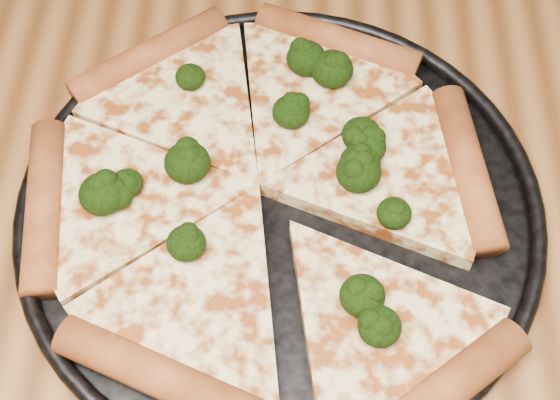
{
  "coord_description": "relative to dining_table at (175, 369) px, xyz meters",
  "views": [
    {
      "loc": [
        0.09,
        -0.19,
        1.23
      ],
      "look_at": [
        0.08,
        0.09,
        0.77
      ],
      "focal_mm": 48.96,
      "sensor_mm": 36.0,
      "label": 1
    }
  ],
  "objects": [
    {
      "name": "pizza_pan",
      "position": [
        0.08,
        0.09,
        0.1
      ],
      "size": [
        0.38,
        0.38,
        0.02
      ],
      "color": "black",
      "rests_on": "dining_table"
    },
    {
      "name": "pizza",
      "position": [
        0.07,
        0.1,
        0.11
      ],
      "size": [
        0.36,
        0.38,
        0.03
      ],
      "rotation": [
        0.0,
        0.0,
        -0.38
      ],
      "color": "#F7DB97",
      "rests_on": "pizza_pan"
    },
    {
      "name": "broccoli_florets",
      "position": [
        0.08,
        0.12,
        0.12
      ],
      "size": [
        0.23,
        0.25,
        0.03
      ],
      "color": "black",
      "rests_on": "pizza"
    },
    {
      "name": "dining_table",
      "position": [
        0.0,
        0.0,
        0.0
      ],
      "size": [
        1.2,
        0.9,
        0.75
      ],
      "color": "brown",
      "rests_on": "ground"
    }
  ]
}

